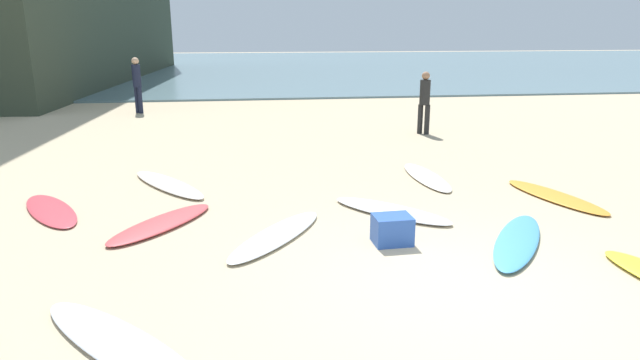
% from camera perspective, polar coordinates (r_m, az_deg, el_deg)
% --- Properties ---
extents(ground_plane, '(120.00, 120.00, 0.00)m').
position_cam_1_polar(ground_plane, '(6.46, 14.15, -10.86)').
color(ground_plane, '#C6B28E').
extents(ocean_water, '(120.00, 40.00, 0.08)m').
position_cam_1_polar(ocean_water, '(42.16, -4.64, 11.89)').
color(ocean_water, slate).
rests_on(ocean_water, ground_plane).
extents(surfboard_0, '(2.07, 2.14, 0.08)m').
position_cam_1_polar(surfboard_0, '(5.50, -20.13, -15.92)').
color(surfboard_0, white).
rests_on(surfboard_0, ground_plane).
extents(surfboard_1, '(0.62, 2.17, 0.06)m').
position_cam_1_polar(surfboard_1, '(10.77, 11.07, 0.34)').
color(surfboard_1, silver).
rests_on(surfboard_1, ground_plane).
extents(surfboard_2, '(1.65, 1.98, 0.08)m').
position_cam_1_polar(surfboard_2, '(8.40, -16.25, -4.38)').
color(surfboard_2, '#D64A4D').
rests_on(surfboard_2, ground_plane).
extents(surfboard_3, '(1.70, 2.17, 0.09)m').
position_cam_1_polar(surfboard_3, '(7.89, 19.98, -5.99)').
color(surfboard_3, '#4699D1').
rests_on(surfboard_3, ground_plane).
extents(surfboard_4, '(1.88, 1.90, 0.09)m').
position_cam_1_polar(surfboard_4, '(8.68, 7.46, -3.18)').
color(surfboard_4, white).
rests_on(surfboard_4, ground_plane).
extents(surfboard_7, '(1.12, 2.26, 0.07)m').
position_cam_1_polar(surfboard_7, '(10.19, 23.40, -1.58)').
color(surfboard_7, orange).
rests_on(surfboard_7, ground_plane).
extents(surfboard_8, '(1.70, 2.11, 0.08)m').
position_cam_1_polar(surfboard_8, '(7.65, -4.58, -5.78)').
color(surfboard_8, white).
rests_on(surfboard_8, ground_plane).
extents(surfboard_9, '(1.80, 2.32, 0.09)m').
position_cam_1_polar(surfboard_9, '(10.42, -15.62, -0.42)').
color(surfboard_9, silver).
rests_on(surfboard_9, ground_plane).
extents(surfboard_10, '(1.54, 2.05, 0.06)m').
position_cam_1_polar(surfboard_10, '(9.65, -26.36, -2.86)').
color(surfboard_10, '#E04955').
rests_on(surfboard_10, ground_plane).
extents(beachgoer_near, '(0.40, 0.40, 1.86)m').
position_cam_1_polar(beachgoer_near, '(19.60, -18.62, 9.71)').
color(beachgoer_near, '#191E33').
rests_on(beachgoer_near, ground_plane).
extents(beachgoer_mid, '(0.39, 0.39, 1.69)m').
position_cam_1_polar(beachgoer_mid, '(15.15, 10.90, 8.26)').
color(beachgoer_mid, black).
rests_on(beachgoer_mid, ground_plane).
extents(beach_cooler, '(0.53, 0.42, 0.39)m').
position_cam_1_polar(beach_cooler, '(7.46, 7.57, -5.17)').
color(beach_cooler, '#2D56B2').
rests_on(beach_cooler, ground_plane).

